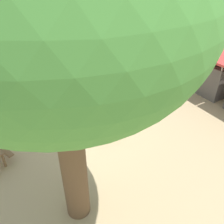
% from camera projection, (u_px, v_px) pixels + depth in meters
% --- Properties ---
extents(ground_plane, '(60.00, 60.00, 0.00)m').
position_uv_depth(ground_plane, '(97.00, 135.00, 11.66)').
color(ground_plane, tan).
extents(elephant, '(2.37, 1.59, 1.63)m').
position_uv_depth(elephant, '(95.00, 113.00, 11.38)').
color(elephant, slate).
rests_on(elephant, ground_plane).
extents(person_handler, '(0.32, 0.51, 1.62)m').
position_uv_depth(person_handler, '(77.00, 98.00, 12.78)').
color(person_handler, '#3F3833').
rests_on(person_handler, ground_plane).
extents(shade_tree_main, '(4.41, 4.04, 6.89)m').
position_uv_depth(shade_tree_main, '(69.00, 3.00, 12.98)').
color(shade_tree_main, brown).
rests_on(shade_tree_main, ground_plane).
extents(shade_tree_secondary, '(6.61, 6.06, 8.84)m').
position_uv_depth(shade_tree_secondary, '(54.00, 11.00, 4.68)').
color(shade_tree_secondary, brown).
rests_on(shade_tree_secondary, ground_plane).
extents(wooden_bench, '(0.65, 1.45, 0.88)m').
position_uv_depth(wooden_bench, '(130.00, 111.00, 12.56)').
color(wooden_bench, '#9E7A51').
rests_on(wooden_bench, ground_plane).
extents(market_stall_blue, '(2.50, 2.50, 2.52)m').
position_uv_depth(market_stall_blue, '(183.00, 62.00, 16.44)').
color(market_stall_blue, '#59514C').
rests_on(market_stall_blue, ground_plane).
extents(market_stall_red, '(2.50, 2.50, 2.52)m').
position_uv_depth(market_stall_red, '(214.00, 76.00, 14.59)').
color(market_stall_red, '#59514C').
rests_on(market_stall_red, ground_plane).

